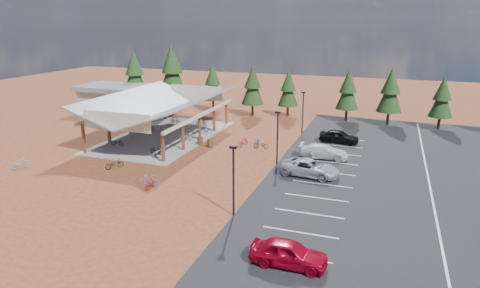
% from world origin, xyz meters
% --- Properties ---
extents(ground, '(140.00, 140.00, 0.00)m').
position_xyz_m(ground, '(0.00, 0.00, 0.00)').
color(ground, '#552D16').
rests_on(ground, ground).
extents(asphalt_lot, '(27.00, 44.00, 0.04)m').
position_xyz_m(asphalt_lot, '(18.50, 3.00, 0.02)').
color(asphalt_lot, black).
rests_on(asphalt_lot, ground).
extents(concrete_pad, '(10.60, 18.60, 0.10)m').
position_xyz_m(concrete_pad, '(-10.00, 7.00, 0.05)').
color(concrete_pad, gray).
rests_on(concrete_pad, ground).
extents(bike_pavilion, '(11.65, 19.40, 4.97)m').
position_xyz_m(bike_pavilion, '(-10.00, 7.00, 3.82)').
color(bike_pavilion, '#5E271A').
rests_on(bike_pavilion, concrete_pad).
extents(outbuilding, '(11.00, 7.00, 3.90)m').
position_xyz_m(outbuilding, '(-24.00, 18.00, 2.03)').
color(outbuilding, '#ADA593').
rests_on(outbuilding, ground).
extents(lamp_post_0, '(0.50, 0.25, 5.14)m').
position_xyz_m(lamp_post_0, '(5.00, -10.00, 2.98)').
color(lamp_post_0, black).
rests_on(lamp_post_0, ground).
extents(lamp_post_1, '(0.50, 0.25, 5.14)m').
position_xyz_m(lamp_post_1, '(5.00, 2.00, 2.98)').
color(lamp_post_1, black).
rests_on(lamp_post_1, ground).
extents(lamp_post_2, '(0.50, 0.25, 5.14)m').
position_xyz_m(lamp_post_2, '(5.00, 14.00, 2.98)').
color(lamp_post_2, black).
rests_on(lamp_post_2, ground).
extents(trash_bin_0, '(0.60, 0.60, 0.90)m').
position_xyz_m(trash_bin_0, '(-3.26, 4.99, 0.45)').
color(trash_bin_0, '#4E351C').
rests_on(trash_bin_0, ground).
extents(trash_bin_1, '(0.60, 0.60, 0.90)m').
position_xyz_m(trash_bin_1, '(-4.58, 5.32, 0.45)').
color(trash_bin_1, '#4E351C').
rests_on(trash_bin_1, ground).
extents(pine_0, '(3.78, 3.78, 8.82)m').
position_xyz_m(pine_0, '(-23.56, 22.38, 5.38)').
color(pine_0, '#382314').
rests_on(pine_0, ground).
extents(pine_1, '(4.19, 4.19, 9.75)m').
position_xyz_m(pine_1, '(-17.11, 22.73, 5.96)').
color(pine_1, '#382314').
rests_on(pine_1, ground).
extents(pine_2, '(3.04, 3.04, 7.09)m').
position_xyz_m(pine_2, '(-10.47, 22.92, 4.33)').
color(pine_2, '#382314').
rests_on(pine_2, ground).
extents(pine_3, '(3.13, 3.13, 7.30)m').
position_xyz_m(pine_3, '(-3.67, 21.26, 4.45)').
color(pine_3, '#382314').
rests_on(pine_3, ground).
extents(pine_4, '(2.86, 2.86, 6.65)m').
position_xyz_m(pine_4, '(1.17, 22.61, 4.06)').
color(pine_4, '#382314').
rests_on(pine_4, ground).
extents(pine_5, '(3.03, 3.03, 7.06)m').
position_xyz_m(pine_5, '(9.33, 22.46, 4.30)').
color(pine_5, '#382314').
rests_on(pine_5, ground).
extents(pine_6, '(3.22, 3.22, 7.49)m').
position_xyz_m(pine_6, '(14.71, 21.97, 4.57)').
color(pine_6, '#382314').
rests_on(pine_6, ground).
extents(pine_7, '(2.88, 2.88, 6.71)m').
position_xyz_m(pine_7, '(20.82, 21.73, 4.09)').
color(pine_7, '#382314').
rests_on(pine_7, ground).
extents(bike_0, '(1.59, 0.57, 0.83)m').
position_xyz_m(bike_0, '(-12.87, 1.77, 0.52)').
color(bike_0, black).
rests_on(bike_0, concrete_pad).
extents(bike_1, '(1.56, 0.81, 0.90)m').
position_xyz_m(bike_1, '(-12.55, 4.58, 0.55)').
color(bike_1, '#9899A0').
rests_on(bike_1, concrete_pad).
extents(bike_2, '(1.89, 0.87, 0.96)m').
position_xyz_m(bike_2, '(-13.11, 8.29, 0.58)').
color(bike_2, navy).
rests_on(bike_2, concrete_pad).
extents(bike_3, '(1.78, 0.94, 1.03)m').
position_xyz_m(bike_3, '(-11.72, 12.95, 0.61)').
color(bike_3, maroon).
rests_on(bike_3, concrete_pad).
extents(bike_4, '(1.74, 0.95, 0.87)m').
position_xyz_m(bike_4, '(-7.31, 0.53, 0.53)').
color(bike_4, black).
rests_on(bike_4, concrete_pad).
extents(bike_5, '(1.65, 0.51, 0.99)m').
position_xyz_m(bike_5, '(-6.37, 6.14, 0.59)').
color(bike_5, gray).
rests_on(bike_5, concrete_pad).
extents(bike_6, '(1.57, 0.73, 0.79)m').
position_xyz_m(bike_6, '(-6.43, 9.94, 0.50)').
color(bike_6, navy).
rests_on(bike_6, concrete_pad).
extents(bike_7, '(1.49, 0.49, 0.89)m').
position_xyz_m(bike_7, '(-8.00, 13.16, 0.54)').
color(bike_7, maroon).
rests_on(bike_7, concrete_pad).
extents(bike_9, '(1.43, 1.67, 1.04)m').
position_xyz_m(bike_9, '(-17.20, -7.31, 0.52)').
color(bike_9, gray).
rests_on(bike_9, ground).
extents(bike_11, '(0.52, 1.51, 0.89)m').
position_xyz_m(bike_11, '(-3.12, -7.67, 0.45)').
color(bike_11, maroon).
rests_on(bike_11, ground).
extents(bike_12, '(1.49, 1.73, 0.90)m').
position_xyz_m(bike_12, '(-8.88, -4.41, 0.45)').
color(bike_12, black).
rests_on(bike_12, ground).
extents(bike_13, '(1.81, 0.76, 1.05)m').
position_xyz_m(bike_13, '(-3.38, -7.23, 0.53)').
color(bike_13, gray).
rests_on(bike_13, ground).
extents(bike_14, '(0.59, 1.69, 0.89)m').
position_xyz_m(bike_14, '(1.30, 7.40, 0.44)').
color(bike_14, navy).
rests_on(bike_14, ground).
extents(bike_15, '(0.94, 1.66, 0.96)m').
position_xyz_m(bike_15, '(0.06, 6.55, 0.48)').
color(bike_15, maroon).
rests_on(bike_15, ground).
extents(bike_16, '(1.64, 0.86, 0.82)m').
position_xyz_m(bike_16, '(2.11, 6.33, 0.41)').
color(bike_16, black).
rests_on(bike_16, ground).
extents(car_0, '(4.37, 1.76, 1.49)m').
position_xyz_m(car_0, '(10.12, -14.99, 0.78)').
color(car_0, '#9C041B').
rests_on(car_0, asphalt_lot).
extents(car_2, '(5.45, 2.98, 1.45)m').
position_xyz_m(car_2, '(8.57, -0.32, 0.76)').
color(car_2, '#A3A4AB').
rests_on(car_2, asphalt_lot).
extents(car_3, '(4.86, 2.22, 1.38)m').
position_xyz_m(car_3, '(8.98, 5.13, 0.73)').
color(car_3, silver).
rests_on(car_3, asphalt_lot).
extents(car_4, '(4.47, 2.21, 1.46)m').
position_xyz_m(car_4, '(9.75, 11.27, 0.77)').
color(car_4, black).
rests_on(car_4, asphalt_lot).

